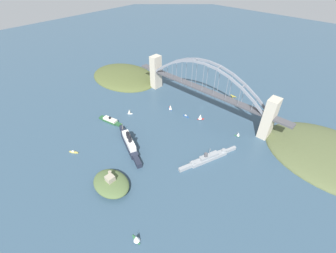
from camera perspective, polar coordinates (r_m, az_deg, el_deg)
name	(u,v)px	position (r m, az deg, el deg)	size (l,w,h in m)	color
ground_plane	(202,108)	(363.40, 8.45, 4.70)	(1400.00, 1400.00, 0.00)	#334C60
harbor_arch_bridge	(204,90)	(347.21, 8.93, 9.02)	(261.51, 17.29, 75.41)	#BCB29E
headland_west_shore	(333,157)	(340.79, 35.90, -6.14)	(154.44, 118.91, 21.00)	#515B38
headland_east_shore	(126,77)	(459.42, -10.54, 12.04)	(140.09, 102.54, 22.02)	#4C562D
ocean_liner	(129,143)	(288.90, -9.64, -4.11)	(74.44, 35.82, 22.24)	#1E2333
naval_cruiser	(208,158)	(275.22, 10.03, -7.72)	(31.38, 76.31, 17.91)	gray
harbor_ferry_steamer	(110,120)	(338.24, -14.25, 1.50)	(39.27, 13.73, 8.14)	#23512D
fort_island_mid_harbor	(111,183)	(251.84, -14.01, -13.55)	(43.81, 32.45, 16.65)	#4C6038
seaplane_taxiing_near_bridge	(233,97)	(398.04, 15.92, 7.15)	(11.41, 8.45, 4.85)	#B7B7B2
small_boat_0	(129,112)	(347.43, -9.63, 3.64)	(6.47, 6.23, 8.75)	silver
small_boat_1	(200,117)	(334.54, 8.07, 2.41)	(8.29, 8.93, 9.93)	#B2231E
small_boat_2	(74,152)	(304.18, -22.52, -5.91)	(10.60, 7.08, 2.55)	gold
small_boat_3	(136,239)	(217.14, -7.89, -25.99)	(10.37, 6.22, 9.18)	#2D6B3D
small_boat_4	(170,108)	(351.27, 0.62, 4.75)	(8.68, 5.97, 9.71)	#234C8C
small_boat_5	(186,116)	(340.30, 4.52, 2.62)	(10.50, 2.40, 2.31)	#234C8C
small_boat_6	(238,134)	(316.06, 17.14, -1.90)	(7.13, 4.67, 7.11)	#2D6B3D
channel_marker_buoy	(170,107)	(359.56, 0.48, 4.97)	(2.20, 2.20, 2.75)	red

